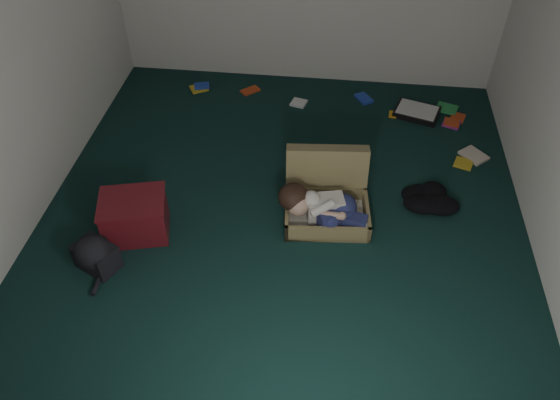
# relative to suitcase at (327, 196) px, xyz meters

# --- Properties ---
(floor) EXTENTS (4.50, 4.50, 0.00)m
(floor) POSITION_rel_suitcase_xyz_m (-0.35, -0.15, -0.15)
(floor) COLOR black
(floor) RESTS_ON ground
(wall_front) EXTENTS (4.50, 0.00, 4.50)m
(wall_front) POSITION_rel_suitcase_xyz_m (-0.35, -2.40, 1.15)
(wall_front) COLOR white
(wall_front) RESTS_ON ground
(wall_left) EXTENTS (0.00, 4.50, 4.50)m
(wall_left) POSITION_rel_suitcase_xyz_m (-2.35, -0.15, 1.15)
(wall_left) COLOR white
(wall_left) RESTS_ON ground
(suitcase) EXTENTS (0.74, 0.72, 0.50)m
(suitcase) POSITION_rel_suitcase_xyz_m (0.00, 0.00, 0.00)
(suitcase) COLOR olive
(suitcase) RESTS_ON floor
(person) EXTENTS (0.75, 0.36, 0.31)m
(person) POSITION_rel_suitcase_xyz_m (-0.03, -0.18, 0.04)
(person) COLOR silver
(person) RESTS_ON suitcase
(maroon_bin) EXTENTS (0.59, 0.51, 0.35)m
(maroon_bin) POSITION_rel_suitcase_xyz_m (-1.50, -0.44, 0.03)
(maroon_bin) COLOR #5D121A
(maroon_bin) RESTS_ON floor
(backpack) EXTENTS (0.49, 0.45, 0.23)m
(backpack) POSITION_rel_suitcase_xyz_m (-1.68, -0.83, -0.03)
(backpack) COLOR black
(backpack) RESTS_ON floor
(clothing_pile) EXTENTS (0.47, 0.42, 0.13)m
(clothing_pile) POSITION_rel_suitcase_xyz_m (0.87, 0.18, -0.09)
(clothing_pile) COLOR black
(clothing_pile) RESTS_ON floor
(paper_tray) EXTENTS (0.51, 0.44, 0.06)m
(paper_tray) POSITION_rel_suitcase_xyz_m (0.85, 1.51, -0.12)
(paper_tray) COLOR black
(paper_tray) RESTS_ON floor
(book_scatter) EXTENTS (3.01, 1.22, 0.02)m
(book_scatter) POSITION_rel_suitcase_xyz_m (0.44, 1.43, -0.14)
(book_scatter) COLOR gold
(book_scatter) RESTS_ON floor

